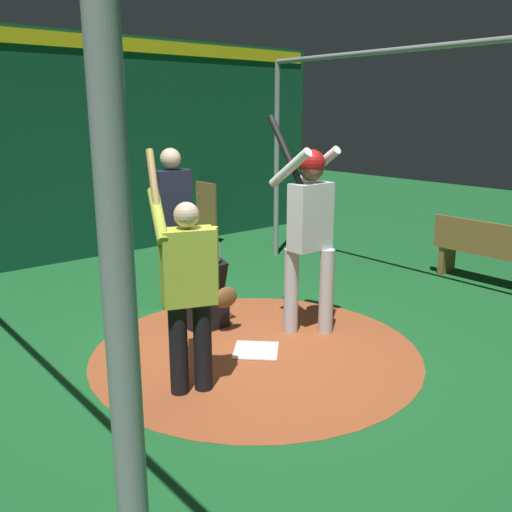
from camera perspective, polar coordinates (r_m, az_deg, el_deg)
ground_plane at (r=5.45m, az=0.00°, el=-9.71°), size 25.67×25.67×0.00m
dirt_circle at (r=5.45m, az=0.00°, el=-9.69°), size 3.14×3.14×0.01m
home_plate at (r=5.44m, az=0.00°, el=-9.60°), size 0.59×0.59×0.01m
batter at (r=5.59m, az=5.47°, el=3.37°), size 0.68×0.49×2.21m
catcher at (r=5.92m, az=-5.14°, el=-3.86°), size 0.58×0.40×0.96m
umpire at (r=6.44m, az=-8.49°, el=3.74°), size 0.23×0.49×1.85m
visitor at (r=4.44m, az=-6.98°, el=-2.99°), size 0.64×0.51×1.96m
back_wall at (r=8.91m, az=-19.08°, el=10.32°), size 0.22×9.67×3.37m
cage_frame at (r=4.97m, az=0.00°, el=12.66°), size 5.42×5.33×2.98m
bat_rack at (r=9.90m, az=-5.43°, el=4.36°), size 0.82×0.19×1.05m
bench at (r=7.97m, az=22.76°, el=0.36°), size 1.54×0.36×0.85m
baseball_0 at (r=6.26m, az=-2.84°, el=-6.00°), size 0.07×0.07×0.07m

